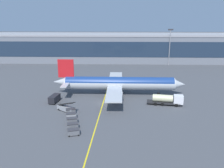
% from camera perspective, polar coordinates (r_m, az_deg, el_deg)
% --- Properties ---
extents(ground_plane, '(700.00, 700.00, 0.00)m').
position_cam_1_polar(ground_plane, '(75.53, -2.03, -4.57)').
color(ground_plane, '#47494F').
extents(apron_lead_in_line, '(3.55, 79.95, 0.01)m').
position_cam_1_polar(apron_lead_in_line, '(77.41, -1.99, -4.05)').
color(apron_lead_in_line, yellow).
rests_on(apron_lead_in_line, ground_plane).
extents(terminal_building, '(218.76, 21.98, 16.14)m').
position_cam_1_polar(terminal_building, '(145.96, -4.08, 8.64)').
color(terminal_building, slate).
rests_on(terminal_building, ground_plane).
extents(main_airliner, '(44.88, 35.43, 12.31)m').
position_cam_1_polar(main_airliner, '(81.92, 1.59, 0.18)').
color(main_airliner, '#B2B7BC').
rests_on(main_airliner, ground_plane).
extents(fuel_tanker, '(11.06, 4.23, 3.25)m').
position_cam_1_polar(fuel_tanker, '(75.43, 12.98, -3.60)').
color(fuel_tanker, '#232326').
rests_on(fuel_tanker, ground_plane).
extents(crew_van, '(2.86, 5.27, 2.30)m').
position_cam_1_polar(crew_van, '(77.86, -13.50, -3.35)').
color(crew_van, black).
rests_on(crew_van, ground_plane).
extents(belt_loader, '(6.28, 5.26, 3.49)m').
position_cam_1_polar(belt_loader, '(70.19, -10.81, -5.62)').
color(belt_loader, gray).
rests_on(belt_loader, ground_plane).
extents(baggage_cart_0, '(2.94, 2.16, 1.48)m').
position_cam_1_polar(baggage_cart_0, '(56.78, -9.07, -11.13)').
color(baggage_cart_0, '#595B60').
rests_on(baggage_cart_0, ground_plane).
extents(baggage_cart_1, '(2.94, 2.16, 1.48)m').
position_cam_1_polar(baggage_cart_1, '(59.65, -9.27, -9.75)').
color(baggage_cart_1, '#595B60').
rests_on(baggage_cart_1, ground_plane).
extents(baggage_cart_2, '(2.94, 2.16, 1.48)m').
position_cam_1_polar(baggage_cart_2, '(62.56, -9.45, -8.50)').
color(baggage_cart_2, '#595B60').
rests_on(baggage_cart_2, ground_plane).
extents(baggage_cart_3, '(2.94, 2.16, 1.48)m').
position_cam_1_polar(baggage_cart_3, '(65.49, -9.61, -7.36)').
color(baggage_cart_3, gray).
rests_on(baggage_cart_3, ground_plane).
extents(baggage_cart_4, '(2.94, 2.16, 1.48)m').
position_cam_1_polar(baggage_cart_4, '(68.44, -9.76, -6.32)').
color(baggage_cart_4, '#595B60').
rests_on(baggage_cart_4, ground_plane).
extents(apron_light_mast_1, '(2.80, 0.50, 19.59)m').
position_cam_1_polar(apron_light_mast_1, '(135.74, 13.51, 9.24)').
color(apron_light_mast_1, gray).
rests_on(apron_light_mast_1, ground_plane).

